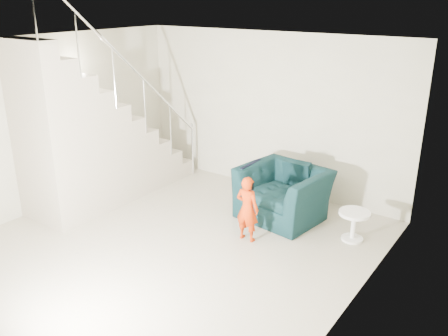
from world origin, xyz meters
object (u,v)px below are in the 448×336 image
(armchair, at_px, (283,193))
(staircase, at_px, (91,147))
(toddler, at_px, (247,209))
(side_table, at_px, (354,221))

(armchair, distance_m, staircase, 3.14)
(toddler, height_order, side_table, toddler)
(armchair, height_order, staircase, staircase)
(armchair, distance_m, side_table, 1.17)
(toddler, bearing_deg, side_table, -146.50)
(side_table, bearing_deg, toddler, -145.30)
(toddler, relative_size, side_table, 2.17)
(staircase, bearing_deg, armchair, 24.16)
(side_table, distance_m, staircase, 4.20)
(toddler, xyz_separation_m, staircase, (-2.76, -0.34, 0.48))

